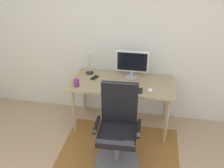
{
  "coord_description": "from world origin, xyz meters",
  "views": [
    {
      "loc": [
        0.29,
        -1.13,
        2.36
      ],
      "look_at": [
        -0.2,
        1.55,
        0.84
      ],
      "focal_mm": 38.35,
      "sensor_mm": 36.0,
      "label": 1
    }
  ],
  "objects_px": {
    "computer_mouse": "(150,90)",
    "desk_lamp": "(89,58)",
    "keyboard": "(126,89)",
    "office_chair": "(118,135)",
    "monitor": "(132,63)",
    "cell_phone": "(95,78)",
    "desk": "(122,87)",
    "coffee_cup": "(76,83)"
  },
  "relations": [
    {
      "from": "computer_mouse",
      "to": "desk_lamp",
      "type": "bearing_deg",
      "value": 157.97
    },
    {
      "from": "keyboard",
      "to": "office_chair",
      "type": "distance_m",
      "value": 0.62
    },
    {
      "from": "monitor",
      "to": "cell_phone",
      "type": "xyz_separation_m",
      "value": [
        -0.53,
        -0.13,
        -0.22
      ]
    },
    {
      "from": "monitor",
      "to": "keyboard",
      "type": "height_order",
      "value": "monitor"
    },
    {
      "from": "monitor",
      "to": "office_chair",
      "type": "bearing_deg",
      "value": -93.26
    },
    {
      "from": "desk",
      "to": "office_chair",
      "type": "xyz_separation_m",
      "value": [
        0.06,
        -0.72,
        -0.26
      ]
    },
    {
      "from": "keyboard",
      "to": "computer_mouse",
      "type": "height_order",
      "value": "computer_mouse"
    },
    {
      "from": "desk",
      "to": "cell_phone",
      "type": "height_order",
      "value": "cell_phone"
    },
    {
      "from": "computer_mouse",
      "to": "cell_phone",
      "type": "distance_m",
      "value": 0.85
    },
    {
      "from": "computer_mouse",
      "to": "keyboard",
      "type": "bearing_deg",
      "value": -176.21
    },
    {
      "from": "desk",
      "to": "desk_lamp",
      "type": "height_order",
      "value": "desk_lamp"
    },
    {
      "from": "keyboard",
      "to": "desk_lamp",
      "type": "bearing_deg",
      "value": 147.01
    },
    {
      "from": "desk",
      "to": "computer_mouse",
      "type": "distance_m",
      "value": 0.44
    },
    {
      "from": "keyboard",
      "to": "office_chair",
      "type": "bearing_deg",
      "value": -92.58
    },
    {
      "from": "coffee_cup",
      "to": "cell_phone",
      "type": "bearing_deg",
      "value": 57.26
    },
    {
      "from": "cell_phone",
      "to": "desk_lamp",
      "type": "distance_m",
      "value": 0.3
    },
    {
      "from": "keyboard",
      "to": "office_chair",
      "type": "height_order",
      "value": "office_chair"
    },
    {
      "from": "cell_phone",
      "to": "computer_mouse",
      "type": "bearing_deg",
      "value": 4.19
    },
    {
      "from": "coffee_cup",
      "to": "office_chair",
      "type": "xyz_separation_m",
      "value": [
        0.65,
        -0.5,
        -0.38
      ]
    },
    {
      "from": "coffee_cup",
      "to": "office_chair",
      "type": "height_order",
      "value": "office_chair"
    },
    {
      "from": "coffee_cup",
      "to": "office_chair",
      "type": "relative_size",
      "value": 0.1
    },
    {
      "from": "monitor",
      "to": "coffee_cup",
      "type": "xyz_separation_m",
      "value": [
        -0.71,
        -0.41,
        -0.18
      ]
    },
    {
      "from": "keyboard",
      "to": "coffee_cup",
      "type": "relative_size",
      "value": 4.12
    },
    {
      "from": "keyboard",
      "to": "desk_lamp",
      "type": "distance_m",
      "value": 0.76
    },
    {
      "from": "desk",
      "to": "cell_phone",
      "type": "bearing_deg",
      "value": 171.88
    },
    {
      "from": "monitor",
      "to": "cell_phone",
      "type": "height_order",
      "value": "monitor"
    },
    {
      "from": "office_chair",
      "to": "coffee_cup",
      "type": "bearing_deg",
      "value": 140.02
    },
    {
      "from": "keyboard",
      "to": "cell_phone",
      "type": "height_order",
      "value": "keyboard"
    },
    {
      "from": "computer_mouse",
      "to": "office_chair",
      "type": "height_order",
      "value": "office_chair"
    },
    {
      "from": "office_chair",
      "to": "desk",
      "type": "bearing_deg",
      "value": 91.97
    },
    {
      "from": "monitor",
      "to": "computer_mouse",
      "type": "distance_m",
      "value": 0.51
    },
    {
      "from": "desk",
      "to": "keyboard",
      "type": "distance_m",
      "value": 0.23
    },
    {
      "from": "desk_lamp",
      "to": "office_chair",
      "type": "bearing_deg",
      "value": -57.52
    },
    {
      "from": "desk_lamp",
      "to": "keyboard",
      "type": "bearing_deg",
      "value": -32.99
    },
    {
      "from": "cell_phone",
      "to": "monitor",
      "type": "bearing_deg",
      "value": 34.5
    },
    {
      "from": "desk",
      "to": "office_chair",
      "type": "height_order",
      "value": "office_chair"
    },
    {
      "from": "keyboard",
      "to": "coffee_cup",
      "type": "xyz_separation_m",
      "value": [
        -0.68,
        -0.02,
        0.04
      ]
    },
    {
      "from": "coffee_cup",
      "to": "office_chair",
      "type": "bearing_deg",
      "value": -37.29
    },
    {
      "from": "desk",
      "to": "monitor",
      "type": "bearing_deg",
      "value": 59.82
    },
    {
      "from": "desk_lamp",
      "to": "coffee_cup",
      "type": "bearing_deg",
      "value": -99.9
    },
    {
      "from": "keyboard",
      "to": "computer_mouse",
      "type": "relative_size",
      "value": 4.13
    },
    {
      "from": "keyboard",
      "to": "coffee_cup",
      "type": "height_order",
      "value": "coffee_cup"
    }
  ]
}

